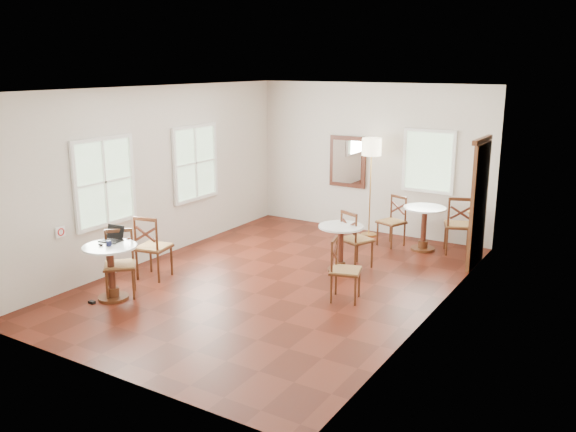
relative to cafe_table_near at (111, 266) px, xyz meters
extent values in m
plane|color=#4E190D|center=(1.66, 1.91, -0.51)|extent=(7.00, 7.00, 0.00)
cube|color=beige|center=(1.66, 5.41, 0.99)|extent=(5.00, 0.02, 3.00)
cube|color=beige|center=(1.66, -1.59, 0.99)|extent=(5.00, 0.02, 3.00)
cube|color=beige|center=(-0.84, 1.91, 0.99)|extent=(0.02, 7.00, 3.00)
cube|color=beige|center=(4.16, 1.91, 0.99)|extent=(0.02, 7.00, 3.00)
cube|color=white|center=(1.66, 1.91, 2.49)|extent=(5.00, 7.00, 0.02)
cube|color=#573018|center=(4.12, 4.31, 0.54)|extent=(0.06, 0.90, 2.10)
cube|color=#4D2713|center=(4.10, 4.31, 1.64)|extent=(0.08, 1.02, 0.08)
sphere|color=#BF8C3F|center=(4.06, 3.99, 0.49)|extent=(0.07, 0.07, 0.07)
cube|color=#4C2014|center=(1.16, 5.37, 0.89)|extent=(0.80, 0.05, 1.05)
cube|color=white|center=(1.16, 5.34, 0.89)|extent=(0.64, 0.02, 0.88)
cube|color=white|center=(-0.81, -0.19, 0.44)|extent=(0.02, 0.16, 0.16)
torus|color=red|center=(-0.80, -0.19, 0.44)|extent=(0.02, 0.12, 0.12)
cube|color=white|center=(-0.81, 0.71, 1.04)|extent=(0.06, 1.22, 1.42)
cube|color=white|center=(-0.81, 2.91, 1.04)|extent=(0.06, 1.22, 1.42)
cube|color=white|center=(2.86, 5.38, 1.04)|extent=(1.02, 0.06, 1.22)
cylinder|color=#4D2713|center=(0.00, 0.00, -0.48)|extent=(0.44, 0.44, 0.04)
cylinder|color=#4D2713|center=(0.00, 0.00, -0.40)|extent=(0.18, 0.18, 0.13)
cylinder|color=#4C2014|center=(0.00, 0.00, -0.06)|extent=(0.10, 0.10, 0.66)
cylinder|color=#4D2713|center=(0.00, 0.00, 0.25)|extent=(0.15, 0.15, 0.07)
cylinder|color=white|center=(0.00, 0.00, 0.29)|extent=(0.77, 0.77, 0.03)
cylinder|color=#4D2713|center=(2.29, 2.84, -0.48)|extent=(0.42, 0.42, 0.04)
cylinder|color=#4D2713|center=(2.29, 2.84, -0.40)|extent=(0.17, 0.17, 0.13)
cylinder|color=#4C2014|center=(2.29, 2.84, -0.08)|extent=(0.10, 0.10, 0.64)
cylinder|color=#4D2713|center=(2.29, 2.84, 0.21)|extent=(0.15, 0.15, 0.06)
cylinder|color=white|center=(2.29, 2.84, 0.26)|extent=(0.74, 0.74, 0.03)
cylinder|color=#4D2713|center=(3.07, 4.70, -0.48)|extent=(0.44, 0.44, 0.04)
cylinder|color=#4D2713|center=(3.07, 4.70, -0.40)|extent=(0.18, 0.18, 0.13)
cylinder|color=#4C2014|center=(3.07, 4.70, -0.07)|extent=(0.10, 0.10, 0.66)
cylinder|color=#4D2713|center=(3.07, 4.70, 0.24)|extent=(0.15, 0.15, 0.07)
cylinder|color=white|center=(3.07, 4.70, 0.29)|extent=(0.77, 0.77, 0.03)
cylinder|color=#4D2713|center=(0.03, 1.24, -0.26)|extent=(0.04, 0.04, 0.49)
cylinder|color=#4D2713|center=(0.10, 0.85, -0.26)|extent=(0.04, 0.04, 0.49)
cylinder|color=#4D2713|center=(-0.36, 1.16, -0.26)|extent=(0.04, 0.04, 0.49)
cylinder|color=#4D2713|center=(-0.28, 0.77, -0.26)|extent=(0.04, 0.04, 0.49)
cube|color=#4D2713|center=(-0.13, 1.01, -0.01)|extent=(0.57, 0.57, 0.03)
cube|color=olive|center=(-0.13, 1.01, 0.01)|extent=(0.54, 0.54, 0.04)
cylinder|color=#4D2713|center=(0.10, 0.85, 0.26)|extent=(0.04, 0.04, 0.55)
cylinder|color=#4D2713|center=(-0.28, 0.77, 0.26)|extent=(0.04, 0.04, 0.55)
cube|color=#4D2713|center=(-0.09, 0.81, 0.51)|extent=(0.42, 0.12, 0.05)
cube|color=#4C2014|center=(-0.09, 0.81, 0.27)|extent=(0.35, 0.10, 0.24)
cube|color=#4C2014|center=(-0.09, 0.81, 0.27)|extent=(0.35, 0.10, 0.24)
cylinder|color=#4D2713|center=(0.01, -0.11, -0.27)|extent=(0.04, 0.04, 0.46)
cylinder|color=#4D2713|center=(-0.25, 0.16, -0.27)|extent=(0.04, 0.04, 0.46)
cylinder|color=#4D2713|center=(0.27, 0.15, -0.27)|extent=(0.04, 0.04, 0.46)
cylinder|color=#4D2713|center=(0.02, 0.41, -0.27)|extent=(0.04, 0.04, 0.46)
cube|color=#4D2713|center=(0.01, 0.15, -0.04)|extent=(0.64, 0.64, 0.03)
cube|color=olive|center=(0.01, 0.15, -0.02)|extent=(0.61, 0.61, 0.04)
cylinder|color=#4D2713|center=(-0.25, 0.16, 0.22)|extent=(0.04, 0.04, 0.51)
cylinder|color=#4D2713|center=(0.02, 0.41, 0.22)|extent=(0.04, 0.04, 0.51)
cube|color=#4D2713|center=(-0.12, 0.29, 0.45)|extent=(0.31, 0.30, 0.05)
cube|color=#4C2014|center=(-0.12, 0.29, 0.23)|extent=(0.26, 0.25, 0.23)
cube|color=#4C2014|center=(-0.12, 0.29, 0.23)|extent=(0.26, 0.25, 0.23)
cylinder|color=#4D2713|center=(2.67, 3.27, -0.27)|extent=(0.04, 0.04, 0.46)
cylinder|color=#4D2713|center=(2.52, 2.93, -0.27)|extent=(0.04, 0.04, 0.46)
cylinder|color=#4D2713|center=(2.33, 3.42, -0.27)|extent=(0.04, 0.04, 0.46)
cylinder|color=#4D2713|center=(2.18, 3.08, -0.27)|extent=(0.04, 0.04, 0.46)
cube|color=#4D2713|center=(2.42, 3.18, -0.04)|extent=(0.60, 0.60, 0.03)
cube|color=olive|center=(2.42, 3.18, -0.02)|extent=(0.57, 0.57, 0.04)
cylinder|color=#4D2713|center=(2.52, 2.93, 0.22)|extent=(0.04, 0.04, 0.52)
cylinder|color=#4D2713|center=(2.18, 3.08, 0.22)|extent=(0.04, 0.04, 0.52)
cube|color=#4D2713|center=(2.35, 3.01, 0.45)|extent=(0.37, 0.19, 0.05)
cube|color=#4C2014|center=(2.35, 3.01, 0.23)|extent=(0.32, 0.16, 0.23)
cube|color=#4C2014|center=(2.35, 3.01, 0.23)|extent=(0.32, 0.16, 0.23)
cylinder|color=#4D2713|center=(3.14, 1.63, -0.29)|extent=(0.03, 0.03, 0.44)
cylinder|color=#4D2713|center=(2.80, 1.53, -0.29)|extent=(0.03, 0.03, 0.44)
cylinder|color=#4D2713|center=(3.04, 1.96, -0.29)|extent=(0.03, 0.03, 0.44)
cylinder|color=#4D2713|center=(2.71, 1.87, -0.29)|extent=(0.03, 0.03, 0.44)
cube|color=#4D2713|center=(2.92, 1.75, -0.06)|extent=(0.53, 0.53, 0.03)
cube|color=olive|center=(2.92, 1.75, -0.05)|extent=(0.50, 0.50, 0.04)
cylinder|color=#4D2713|center=(2.80, 1.53, 0.17)|extent=(0.03, 0.03, 0.48)
cylinder|color=#4D2713|center=(2.71, 1.87, 0.17)|extent=(0.03, 0.03, 0.48)
cube|color=#4D2713|center=(2.75, 1.70, 0.40)|extent=(0.14, 0.36, 0.05)
cube|color=#4C2014|center=(2.75, 1.70, 0.18)|extent=(0.11, 0.31, 0.21)
cube|color=#4C2014|center=(2.75, 1.70, 0.18)|extent=(0.11, 0.31, 0.21)
cylinder|color=#4D2713|center=(3.77, 5.12, -0.25)|extent=(0.04, 0.04, 0.51)
cylinder|color=#4D2713|center=(3.92, 4.74, -0.25)|extent=(0.04, 0.04, 0.51)
cylinder|color=#4D2713|center=(3.39, 4.98, -0.25)|extent=(0.04, 0.04, 0.51)
cylinder|color=#4D2713|center=(3.54, 4.60, -0.25)|extent=(0.04, 0.04, 0.51)
cube|color=#4D2713|center=(3.66, 4.86, 0.01)|extent=(0.64, 0.64, 0.03)
cube|color=olive|center=(3.66, 4.86, 0.02)|extent=(0.61, 0.61, 0.04)
cylinder|color=#4D2713|center=(3.92, 4.74, 0.28)|extent=(0.04, 0.04, 0.56)
cylinder|color=#4D2713|center=(3.54, 4.60, 0.28)|extent=(0.04, 0.04, 0.56)
cube|color=#4D2713|center=(3.73, 4.67, 0.54)|extent=(0.41, 0.19, 0.06)
cube|color=#4C2014|center=(3.73, 4.67, 0.29)|extent=(0.35, 0.16, 0.25)
cube|color=#4C2014|center=(3.73, 4.67, 0.29)|extent=(0.35, 0.16, 0.25)
cylinder|color=#4D2713|center=(2.22, 4.55, -0.28)|extent=(0.04, 0.04, 0.44)
cylinder|color=#4D2713|center=(2.34, 4.88, -0.28)|extent=(0.04, 0.04, 0.44)
cylinder|color=#4D2713|center=(2.56, 4.43, -0.28)|extent=(0.04, 0.04, 0.44)
cylinder|color=#4D2713|center=(2.68, 4.76, -0.28)|extent=(0.04, 0.04, 0.44)
cube|color=#4D2713|center=(2.45, 4.65, -0.06)|extent=(0.56, 0.56, 0.03)
cube|color=olive|center=(2.45, 4.65, -0.04)|extent=(0.53, 0.53, 0.04)
cylinder|color=#4D2713|center=(2.34, 4.88, 0.19)|extent=(0.04, 0.04, 0.49)
cylinder|color=#4D2713|center=(2.68, 4.76, 0.19)|extent=(0.04, 0.04, 0.49)
cube|color=#4D2713|center=(2.51, 4.82, 0.41)|extent=(0.36, 0.16, 0.05)
cube|color=#4C2014|center=(2.51, 4.82, 0.20)|extent=(0.31, 0.13, 0.22)
cube|color=#4C2014|center=(2.51, 4.82, 0.20)|extent=(0.31, 0.13, 0.22)
cylinder|color=#BF8C3F|center=(1.82, 5.06, -0.49)|extent=(0.31, 0.31, 0.03)
cylinder|color=#BF8C3F|center=(1.82, 5.06, 0.39)|extent=(0.03, 0.03, 1.79)
cylinder|color=beige|center=(1.82, 5.06, 1.29)|extent=(0.38, 0.38, 0.34)
cube|color=black|center=(-0.16, 0.17, 0.32)|extent=(0.32, 0.25, 0.02)
cube|color=black|center=(-0.16, 0.17, 0.33)|extent=(0.26, 0.15, 0.00)
cube|color=black|center=(-0.17, 0.28, 0.43)|extent=(0.31, 0.10, 0.21)
cube|color=silver|center=(-0.17, 0.28, 0.43)|extent=(0.27, 0.08, 0.17)
ellipsoid|color=black|center=(-0.11, -0.07, 0.33)|extent=(0.09, 0.07, 0.03)
cylinder|color=#101435|center=(0.00, -0.01, 0.35)|extent=(0.07, 0.07, 0.08)
torus|color=#101435|center=(0.04, -0.01, 0.35)|extent=(0.05, 0.01, 0.05)
cylinder|color=white|center=(0.03, 0.06, 0.36)|extent=(0.05, 0.05, 0.09)
cube|color=black|center=(-0.13, -0.29, -0.49)|extent=(0.10, 0.06, 0.04)
camera|label=1|loc=(6.52, -5.71, 2.86)|focal=37.55mm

